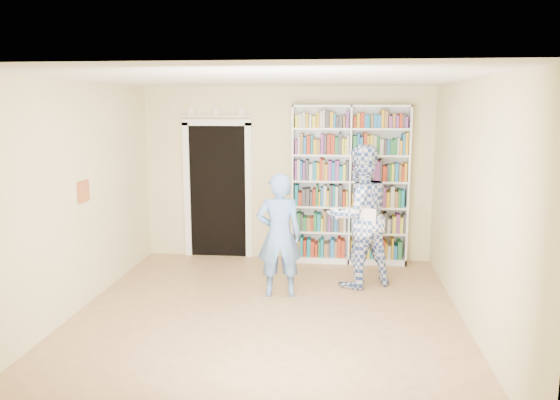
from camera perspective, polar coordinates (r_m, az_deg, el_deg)
name	(u,v)px	position (r m, az deg, el deg)	size (l,w,h in m)	color
floor	(267,316)	(6.48, -1.42, -12.02)	(5.00, 5.00, 0.00)	#956C48
ceiling	(265,79)	(6.02, -1.53, 12.55)	(5.00, 5.00, 0.00)	white
wall_back	(287,174)	(8.57, 0.70, 2.74)	(4.50, 4.50, 0.00)	beige
wall_left	(74,198)	(6.78, -20.69, 0.16)	(5.00, 5.00, 0.00)	beige
wall_right	(473,206)	(6.23, 19.50, -0.57)	(5.00, 5.00, 0.00)	beige
bookshelf	(350,184)	(8.40, 7.29, 1.64)	(1.76, 0.33, 2.42)	white
doorway	(218,184)	(8.74, -6.52, 1.69)	(1.10, 0.08, 2.43)	black
wall_art	(84,191)	(6.94, -19.84, 0.85)	(0.03, 0.25, 0.25)	brown
man_blue	(279,235)	(6.91, -0.09, -3.72)	(0.58, 0.38, 1.59)	#5982C6
man_plaid	(359,216)	(7.34, 8.26, -1.70)	(0.93, 0.72, 1.91)	#314C96
paper_sheet	(368,220)	(7.08, 9.17, -2.03)	(0.20, 0.01, 0.29)	white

